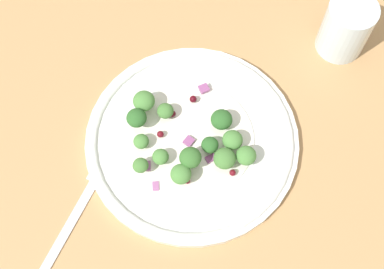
% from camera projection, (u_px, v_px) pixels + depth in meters
% --- Properties ---
extents(ground_plane, '(1.80, 1.80, 0.02)m').
position_uv_depth(ground_plane, '(195.00, 130.00, 0.73)').
color(ground_plane, tan).
extents(plate, '(0.29, 0.29, 0.02)m').
position_uv_depth(plate, '(192.00, 140.00, 0.71)').
color(plate, white).
rests_on(plate, ground_plane).
extents(dressing_pool, '(0.17, 0.17, 0.00)m').
position_uv_depth(dressing_pool, '(192.00, 139.00, 0.70)').
color(dressing_pool, white).
rests_on(dressing_pool, plate).
extents(broccoli_floret_0, '(0.03, 0.03, 0.03)m').
position_uv_depth(broccoli_floret_0, '(144.00, 101.00, 0.70)').
color(broccoli_floret_0, '#8EB77A').
rests_on(broccoli_floret_0, plate).
extents(broccoli_floret_1, '(0.02, 0.02, 0.02)m').
position_uv_depth(broccoli_floret_1, '(165.00, 111.00, 0.70)').
color(broccoli_floret_1, '#8EB77A').
rests_on(broccoli_floret_1, plate).
extents(broccoli_floret_2, '(0.03, 0.03, 0.03)m').
position_uv_depth(broccoli_floret_2, '(181.00, 174.00, 0.66)').
color(broccoli_floret_2, '#9EC684').
rests_on(broccoli_floret_2, plate).
extents(broccoli_floret_3, '(0.03, 0.03, 0.03)m').
position_uv_depth(broccoli_floret_3, '(244.00, 158.00, 0.68)').
color(broccoli_floret_3, '#ADD18E').
rests_on(broccoli_floret_3, plate).
extents(broccoli_floret_4, '(0.03, 0.03, 0.03)m').
position_uv_depth(broccoli_floret_4, '(232.00, 140.00, 0.68)').
color(broccoli_floret_4, '#9EC684').
rests_on(broccoli_floret_4, plate).
extents(broccoli_floret_5, '(0.03, 0.03, 0.03)m').
position_uv_depth(broccoli_floret_5, '(222.00, 120.00, 0.70)').
color(broccoli_floret_5, '#8EB77A').
rests_on(broccoli_floret_5, plate).
extents(broccoli_floret_6, '(0.03, 0.03, 0.03)m').
position_uv_depth(broccoli_floret_6, '(137.00, 118.00, 0.69)').
color(broccoli_floret_6, '#9EC684').
rests_on(broccoli_floret_6, plate).
extents(broccoli_floret_7, '(0.03, 0.03, 0.03)m').
position_uv_depth(broccoli_floret_7, '(225.00, 159.00, 0.67)').
color(broccoli_floret_7, '#ADD18E').
rests_on(broccoli_floret_7, plate).
extents(broccoli_floret_8, '(0.02, 0.02, 0.02)m').
position_uv_depth(broccoli_floret_8, '(210.00, 145.00, 0.69)').
color(broccoli_floret_8, '#ADD18E').
rests_on(broccoli_floret_8, plate).
extents(broccoli_floret_9, '(0.02, 0.02, 0.02)m').
position_uv_depth(broccoli_floret_9, '(141.00, 165.00, 0.67)').
color(broccoli_floret_9, '#8EB77A').
rests_on(broccoli_floret_9, plate).
extents(broccoli_floret_10, '(0.02, 0.02, 0.02)m').
position_uv_depth(broccoli_floret_10, '(162.00, 158.00, 0.68)').
color(broccoli_floret_10, '#ADD18E').
rests_on(broccoli_floret_10, plate).
extents(broccoli_floret_11, '(0.02, 0.02, 0.02)m').
position_uv_depth(broccoli_floret_11, '(141.00, 142.00, 0.69)').
color(broccoli_floret_11, '#8EB77A').
rests_on(broccoli_floret_11, plate).
extents(broccoli_floret_12, '(0.03, 0.03, 0.03)m').
position_uv_depth(broccoli_floret_12, '(190.00, 158.00, 0.67)').
color(broccoli_floret_12, '#8EB77A').
rests_on(broccoli_floret_12, plate).
extents(cranberry_0, '(0.01, 0.01, 0.01)m').
position_uv_depth(cranberry_0, '(193.00, 99.00, 0.72)').
color(cranberry_0, '#4C0A14').
rests_on(cranberry_0, plate).
extents(cranberry_1, '(0.01, 0.01, 0.01)m').
position_uv_depth(cranberry_1, '(160.00, 134.00, 0.70)').
color(cranberry_1, maroon).
rests_on(cranberry_1, plate).
extents(cranberry_2, '(0.01, 0.01, 0.01)m').
position_uv_depth(cranberry_2, '(233.00, 173.00, 0.68)').
color(cranberry_2, maroon).
rests_on(cranberry_2, plate).
extents(cranberry_3, '(0.01, 0.01, 0.01)m').
position_uv_depth(cranberry_3, '(187.00, 181.00, 0.68)').
color(cranberry_3, maroon).
rests_on(cranberry_3, plate).
extents(cranberry_4, '(0.01, 0.01, 0.01)m').
position_uv_depth(cranberry_4, '(173.00, 114.00, 0.71)').
color(cranberry_4, '#4C0A14').
rests_on(cranberry_4, plate).
extents(cranberry_5, '(0.01, 0.01, 0.01)m').
position_uv_depth(cranberry_5, '(208.00, 145.00, 0.69)').
color(cranberry_5, maroon).
rests_on(cranberry_5, plate).
extents(cranberry_6, '(0.01, 0.01, 0.01)m').
position_uv_depth(cranberry_6, '(143.00, 162.00, 0.68)').
color(cranberry_6, '#4C0A14').
rests_on(cranberry_6, plate).
extents(onion_bit_0, '(0.02, 0.01, 0.00)m').
position_uv_depth(onion_bit_0, '(211.00, 158.00, 0.69)').
color(onion_bit_0, '#843D75').
rests_on(onion_bit_0, plate).
extents(onion_bit_1, '(0.01, 0.01, 0.00)m').
position_uv_depth(onion_bit_1, '(156.00, 186.00, 0.68)').
color(onion_bit_1, '#A35B93').
rests_on(onion_bit_1, plate).
extents(onion_bit_2, '(0.01, 0.01, 0.01)m').
position_uv_depth(onion_bit_2, '(189.00, 157.00, 0.69)').
color(onion_bit_2, '#934C84').
rests_on(onion_bit_2, plate).
extents(onion_bit_3, '(0.02, 0.02, 0.00)m').
position_uv_depth(onion_bit_3, '(204.00, 88.00, 0.73)').
color(onion_bit_3, '#934C84').
rests_on(onion_bit_3, plate).
extents(onion_bit_4, '(0.01, 0.01, 0.00)m').
position_uv_depth(onion_bit_4, '(189.00, 141.00, 0.70)').
color(onion_bit_4, '#934C84').
rests_on(onion_bit_4, plate).
extents(onion_bit_5, '(0.02, 0.02, 0.00)m').
position_uv_depth(onion_bit_5, '(147.00, 166.00, 0.68)').
color(onion_bit_5, '#934C84').
rests_on(onion_bit_5, plate).
extents(fork, '(0.18, 0.06, 0.01)m').
position_uv_depth(fork, '(77.00, 212.00, 0.67)').
color(fork, silver).
rests_on(fork, ground_plane).
extents(water_glass, '(0.07, 0.07, 0.09)m').
position_uv_depth(water_glass, '(346.00, 28.00, 0.74)').
color(water_glass, silver).
rests_on(water_glass, ground_plane).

